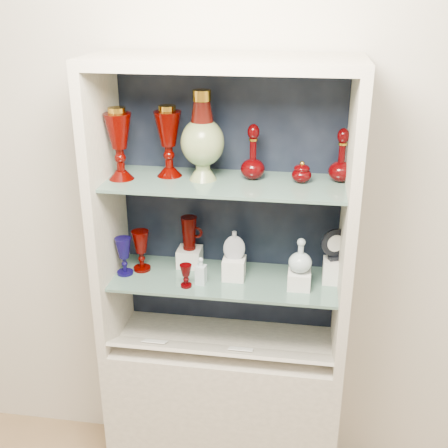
# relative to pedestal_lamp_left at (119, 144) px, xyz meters

# --- Properties ---
(wall_back) EXTENTS (3.50, 0.02, 2.80)m
(wall_back) POSITION_rel_pedestal_lamp_left_xyz_m (0.41, 0.23, -0.21)
(wall_back) COLOR silver
(wall_back) RESTS_ON ground
(cabinet_base) EXTENTS (1.00, 0.40, 0.75)m
(cabinet_base) POSITION_rel_pedestal_lamp_left_xyz_m (0.41, 0.01, -1.23)
(cabinet_base) COLOR #B7AF9D
(cabinet_base) RESTS_ON ground
(cabinet_back_panel) EXTENTS (0.98, 0.02, 1.15)m
(cabinet_back_panel) POSITION_rel_pedestal_lamp_left_xyz_m (0.41, 0.20, -0.28)
(cabinet_back_panel) COLOR black
(cabinet_back_panel) RESTS_ON cabinet_base
(cabinet_side_left) EXTENTS (0.04, 0.40, 1.15)m
(cabinet_side_left) POSITION_rel_pedestal_lamp_left_xyz_m (-0.07, 0.01, -0.28)
(cabinet_side_left) COLOR #B7AF9D
(cabinet_side_left) RESTS_ON cabinet_base
(cabinet_side_right) EXTENTS (0.04, 0.40, 1.15)m
(cabinet_side_right) POSITION_rel_pedestal_lamp_left_xyz_m (0.89, 0.01, -0.28)
(cabinet_side_right) COLOR #B7AF9D
(cabinet_side_right) RESTS_ON cabinet_base
(cabinet_top_cap) EXTENTS (1.00, 0.40, 0.04)m
(cabinet_top_cap) POSITION_rel_pedestal_lamp_left_xyz_m (0.41, 0.01, 0.31)
(cabinet_top_cap) COLOR #B7AF9D
(cabinet_top_cap) RESTS_ON cabinet_side_left
(shelf_lower) EXTENTS (0.92, 0.34, 0.01)m
(shelf_lower) POSITION_rel_pedestal_lamp_left_xyz_m (0.41, 0.03, -0.57)
(shelf_lower) COLOR slate
(shelf_lower) RESTS_ON cabinet_side_left
(shelf_upper) EXTENTS (0.92, 0.34, 0.01)m
(shelf_upper) POSITION_rel_pedestal_lamp_left_xyz_m (0.41, 0.03, -0.15)
(shelf_upper) COLOR slate
(shelf_upper) RESTS_ON cabinet_side_left
(label_ledge) EXTENTS (0.92, 0.17, 0.09)m
(label_ledge) POSITION_rel_pedestal_lamp_left_xyz_m (0.41, -0.10, -0.83)
(label_ledge) COLOR #B7AF9D
(label_ledge) RESTS_ON cabinet_base
(label_card_0) EXTENTS (0.10, 0.06, 0.03)m
(label_card_0) POSITION_rel_pedestal_lamp_left_xyz_m (0.49, -0.10, -0.81)
(label_card_0) COLOR white
(label_card_0) RESTS_ON label_ledge
(label_card_1) EXTENTS (0.10, 0.06, 0.03)m
(label_card_1) POSITION_rel_pedestal_lamp_left_xyz_m (0.13, -0.10, -0.81)
(label_card_1) COLOR white
(label_card_1) RESTS_ON label_ledge
(pedestal_lamp_left) EXTENTS (0.14, 0.14, 0.28)m
(pedestal_lamp_left) POSITION_rel_pedestal_lamp_left_xyz_m (0.00, 0.00, 0.00)
(pedestal_lamp_left) COLOR #430300
(pedestal_lamp_left) RESTS_ON shelf_upper
(pedestal_lamp_right) EXTENTS (0.11, 0.11, 0.28)m
(pedestal_lamp_right) POSITION_rel_pedestal_lamp_left_xyz_m (0.18, 0.07, -0.00)
(pedestal_lamp_right) COLOR #430300
(pedestal_lamp_right) RESTS_ON shelf_upper
(enamel_urn) EXTENTS (0.19, 0.19, 0.35)m
(enamel_urn) POSITION_rel_pedestal_lamp_left_xyz_m (0.32, 0.04, 0.03)
(enamel_urn) COLOR #124E19
(enamel_urn) RESTS_ON shelf_upper
(ruby_decanter_a) EXTENTS (0.10, 0.10, 0.24)m
(ruby_decanter_a) POSITION_rel_pedestal_lamp_left_xyz_m (0.51, 0.08, -0.02)
(ruby_decanter_a) COLOR #440102
(ruby_decanter_a) RESTS_ON shelf_upper
(ruby_decanter_b) EXTENTS (0.12, 0.12, 0.22)m
(ruby_decanter_b) POSITION_rel_pedestal_lamp_left_xyz_m (0.85, 0.09, -0.03)
(ruby_decanter_b) COLOR #440102
(ruby_decanter_b) RESTS_ON shelf_upper
(lidded_bowl) EXTENTS (0.10, 0.10, 0.09)m
(lidded_bowl) POSITION_rel_pedestal_lamp_left_xyz_m (0.70, 0.06, -0.10)
(lidded_bowl) COLOR #440102
(lidded_bowl) RESTS_ON shelf_upper
(cobalt_goblet) EXTENTS (0.09, 0.09, 0.16)m
(cobalt_goblet) POSITION_rel_pedestal_lamp_left_xyz_m (-0.01, -0.00, -0.48)
(cobalt_goblet) COLOR #0D0645
(cobalt_goblet) RESTS_ON shelf_lower
(ruby_goblet_tall) EXTENTS (0.10, 0.10, 0.18)m
(ruby_goblet_tall) POSITION_rel_pedestal_lamp_left_xyz_m (0.05, 0.04, -0.47)
(ruby_goblet_tall) COLOR #430300
(ruby_goblet_tall) RESTS_ON shelf_lower
(ruby_goblet_small) EXTENTS (0.06, 0.06, 0.10)m
(ruby_goblet_small) POSITION_rel_pedestal_lamp_left_xyz_m (0.26, -0.07, -0.51)
(ruby_goblet_small) COLOR #440102
(ruby_goblet_small) RESTS_ON shelf_lower
(riser_ruby_pitcher) EXTENTS (0.10, 0.10, 0.08)m
(riser_ruby_pitcher) POSITION_rel_pedestal_lamp_left_xyz_m (0.24, 0.12, -0.52)
(riser_ruby_pitcher) COLOR silver
(riser_ruby_pitcher) RESTS_ON shelf_lower
(ruby_pitcher) EXTENTS (0.12, 0.08, 0.15)m
(ruby_pitcher) POSITION_rel_pedestal_lamp_left_xyz_m (0.24, 0.12, -0.41)
(ruby_pitcher) COLOR #430300
(ruby_pitcher) RESTS_ON riser_ruby_pitcher
(clear_square_bottle) EXTENTS (0.05, 0.05, 0.12)m
(clear_square_bottle) POSITION_rel_pedestal_lamp_left_xyz_m (0.32, -0.04, -0.50)
(clear_square_bottle) COLOR #A8BEC6
(clear_square_bottle) RESTS_ON shelf_lower
(riser_flat_flask) EXTENTS (0.09, 0.09, 0.09)m
(riser_flat_flask) POSITION_rel_pedestal_lamp_left_xyz_m (0.44, 0.03, -0.51)
(riser_flat_flask) COLOR silver
(riser_flat_flask) RESTS_ON shelf_lower
(flat_flask) EXTENTS (0.09, 0.05, 0.12)m
(flat_flask) POSITION_rel_pedestal_lamp_left_xyz_m (0.44, 0.03, -0.41)
(flat_flask) COLOR #A2A6B3
(flat_flask) RESTS_ON riser_flat_flask
(riser_clear_round_decanter) EXTENTS (0.09, 0.09, 0.07)m
(riser_clear_round_decanter) POSITION_rel_pedestal_lamp_left_xyz_m (0.71, -0.01, -0.52)
(riser_clear_round_decanter) COLOR silver
(riser_clear_round_decanter) RESTS_ON shelf_lower
(clear_round_decanter) EXTENTS (0.10, 0.10, 0.14)m
(clear_round_decanter) POSITION_rel_pedestal_lamp_left_xyz_m (0.71, -0.01, -0.42)
(clear_round_decanter) COLOR #A8BEC6
(clear_round_decanter) RESTS_ON riser_clear_round_decanter
(riser_cameo_medallion) EXTENTS (0.08, 0.08, 0.10)m
(riser_cameo_medallion) POSITION_rel_pedestal_lamp_left_xyz_m (0.85, 0.06, -0.51)
(riser_cameo_medallion) COLOR silver
(riser_cameo_medallion) RESTS_ON shelf_lower
(cameo_medallion) EXTENTS (0.12, 0.08, 0.14)m
(cameo_medallion) POSITION_rel_pedestal_lamp_left_xyz_m (0.85, 0.06, -0.39)
(cameo_medallion) COLOR black
(cameo_medallion) RESTS_ON riser_cameo_medallion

